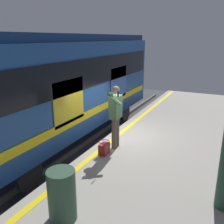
{
  "coord_description": "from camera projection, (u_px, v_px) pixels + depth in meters",
  "views": [
    {
      "loc": [
        6.58,
        3.36,
        3.96
      ],
      "look_at": [
        0.36,
        0.3,
        1.88
      ],
      "focal_mm": 39.76,
      "sensor_mm": 36.0,
      "label": 1
    }
  ],
  "objects": [
    {
      "name": "passenger",
      "position": [
        115.0,
        112.0,
        6.79
      ],
      "size": [
        0.57,
        0.55,
        1.76
      ],
      "color": "brown",
      "rests_on": "platform"
    },
    {
      "name": "ground_plane",
      "position": [
        109.0,
        162.0,
        8.22
      ],
      "size": [
        24.44,
        24.44,
        0.0
      ],
      "primitive_type": "plane",
      "color": "#3D3D3F"
    },
    {
      "name": "handbag",
      "position": [
        104.0,
        148.0,
        6.59
      ],
      "size": [
        0.32,
        0.29,
        0.36
      ],
      "color": "maroon",
      "rests_on": "platform"
    },
    {
      "name": "platform",
      "position": [
        190.0,
        166.0,
        6.99
      ],
      "size": [
        15.55,
        5.14,
        0.98
      ],
      "primitive_type": "cube",
      "color": "#9E998E",
      "rests_on": "ground"
    },
    {
      "name": "track_rail_far",
      "position": [
        41.0,
        144.0,
        9.41
      ],
      "size": [
        20.22,
        0.08,
        0.16
      ],
      "primitive_type": "cube",
      "color": "slate",
      "rests_on": "ground"
    },
    {
      "name": "trash_bin",
      "position": [
        62.0,
        195.0,
        4.15
      ],
      "size": [
        0.48,
        0.48,
        0.91
      ],
      "primitive_type": "cylinder",
      "color": "#2D4C38",
      "rests_on": "platform"
    },
    {
      "name": "track_rail_near",
      "position": [
        73.0,
        152.0,
        8.8
      ],
      "size": [
        20.22,
        0.08,
        0.16
      ],
      "primitive_type": "cube",
      "color": "slate",
      "rests_on": "ground"
    },
    {
      "name": "safety_line",
      "position": [
        117.0,
        136.0,
        7.81
      ],
      "size": [
        15.24,
        0.16,
        0.01
      ],
      "primitive_type": "cube",
      "color": "yellow",
      "rests_on": "platform"
    },
    {
      "name": "train_carriage",
      "position": [
        62.0,
        80.0,
        8.89
      ],
      "size": [
        9.45,
        2.94,
        3.92
      ],
      "color": "#1E478C",
      "rests_on": "ground"
    }
  ]
}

